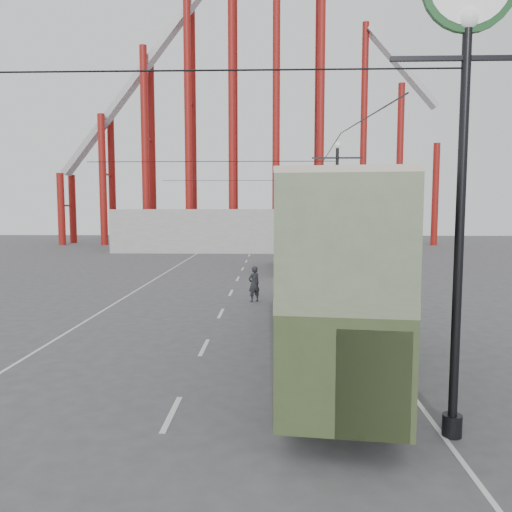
{
  "coord_description": "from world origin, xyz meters",
  "views": [
    {
      "loc": [
        1.51,
        -14.0,
        5.15
      ],
      "look_at": [
        0.78,
        8.32,
        3.0
      ],
      "focal_mm": 35.0,
      "sensor_mm": 36.0,
      "label": 1
    }
  ],
  "objects_px": {
    "single_decker_cream": "(292,247)",
    "pedestrian": "(254,284)",
    "single_decker_green": "(308,278)",
    "lamp_post_near": "(466,80)",
    "double_decker_bus": "(340,269)"
  },
  "relations": [
    {
      "from": "single_decker_cream",
      "to": "pedestrian",
      "type": "distance_m",
      "value": 15.08
    },
    {
      "from": "double_decker_bus",
      "to": "single_decker_cream",
      "type": "bearing_deg",
      "value": 97.45
    },
    {
      "from": "pedestrian",
      "to": "double_decker_bus",
      "type": "bearing_deg",
      "value": 67.25
    },
    {
      "from": "single_decker_green",
      "to": "single_decker_cream",
      "type": "height_order",
      "value": "single_decker_cream"
    },
    {
      "from": "single_decker_green",
      "to": "pedestrian",
      "type": "distance_m",
      "value": 3.36
    },
    {
      "from": "lamp_post_near",
      "to": "double_decker_bus",
      "type": "height_order",
      "value": "lamp_post_near"
    },
    {
      "from": "double_decker_bus",
      "to": "single_decker_green",
      "type": "distance_m",
      "value": 10.57
    },
    {
      "from": "lamp_post_near",
      "to": "double_decker_bus",
      "type": "relative_size",
      "value": 0.95
    },
    {
      "from": "lamp_post_near",
      "to": "pedestrian",
      "type": "bearing_deg",
      "value": 107.51
    },
    {
      "from": "single_decker_green",
      "to": "pedestrian",
      "type": "bearing_deg",
      "value": 155.78
    },
    {
      "from": "double_decker_bus",
      "to": "pedestrian",
      "type": "bearing_deg",
      "value": 110.73
    },
    {
      "from": "pedestrian",
      "to": "lamp_post_near",
      "type": "bearing_deg",
      "value": 70.69
    },
    {
      "from": "single_decker_green",
      "to": "double_decker_bus",
      "type": "bearing_deg",
      "value": -81.86
    },
    {
      "from": "single_decker_green",
      "to": "pedestrian",
      "type": "relative_size",
      "value": 5.07
    },
    {
      "from": "double_decker_bus",
      "to": "pedestrian",
      "type": "height_order",
      "value": "double_decker_bus"
    }
  ]
}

